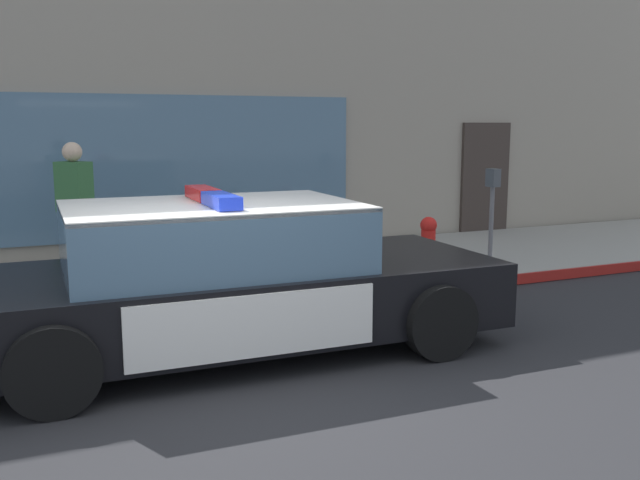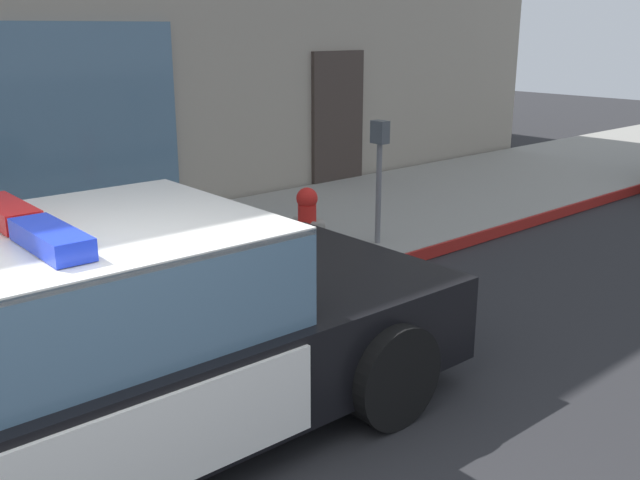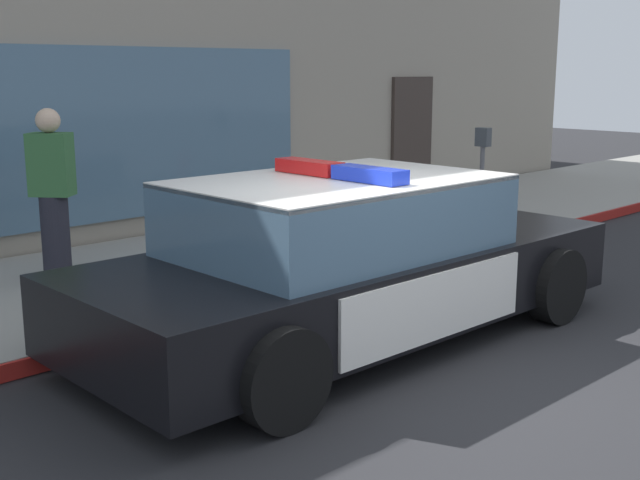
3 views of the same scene
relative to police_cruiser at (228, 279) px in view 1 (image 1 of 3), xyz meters
The scene contains 8 objects.
ground 1.30m from the police_cruiser, 108.30° to the right, with size 48.00×48.00×0.00m, color #262628.
sidewalk 2.80m from the police_cruiser, 97.30° to the left, with size 48.00×3.25×0.15m, color gray.
curb_red_paint 1.28m from the police_cruiser, 107.98° to the left, with size 28.80×0.04×0.14m, color maroon.
storefront_building 9.60m from the police_cruiser, 96.15° to the left, with size 23.49×9.35×7.69m.
police_cruiser is the anchor object (origin of this frame).
fire_hydrant 3.63m from the police_cruiser, 27.65° to the left, with size 0.34×0.39×0.73m.
pedestrian_on_sidewalk 3.26m from the police_cruiser, 109.24° to the left, with size 0.46×0.47×1.71m.
parking_meter 4.41m from the police_cruiser, 20.63° to the left, with size 0.12×0.18×1.34m.
Camera 1 is at (-1.37, -4.98, 2.08)m, focal length 39.09 mm.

